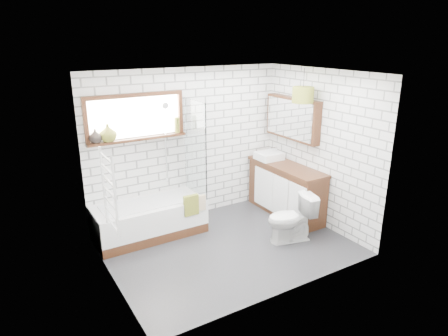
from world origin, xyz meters
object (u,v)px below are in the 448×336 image
toilet (291,219)px  pendant (303,95)px  basin (269,156)px  bathtub (150,219)px  vanity (286,190)px

toilet → pendant: pendant is taller
basin → pendant: pendant is taller
bathtub → pendant: size_ratio=5.05×
vanity → pendant: pendant is taller
vanity → basin: 0.66m
bathtub → toilet: 2.16m
basin → toilet: basin is taller
toilet → vanity: bearing=159.0°
pendant → toilet: bearing=-137.1°
bathtub → pendant: 3.04m
bathtub → basin: basin is taller
toilet → pendant: bearing=146.6°
bathtub → vanity: vanity is taller
bathtub → basin: size_ratio=3.92×
bathtub → toilet: (1.75, -1.26, 0.09)m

